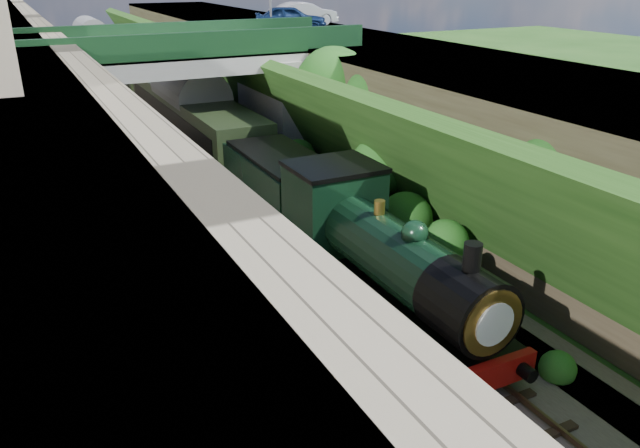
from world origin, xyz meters
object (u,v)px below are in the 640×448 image
(car_silver, at_px, (304,14))
(locomotive, at_px, (380,259))
(tree, at_px, (334,88))
(tender, at_px, (282,193))
(road_bridge, at_px, (201,92))
(car_blue, at_px, (291,18))

(car_silver, distance_m, locomotive, 27.81)
(locomotive, bearing_deg, tree, 68.40)
(car_silver, bearing_deg, tender, 151.28)
(road_bridge, xyz_separation_m, car_blue, (7.52, 5.61, 2.92))
(locomotive, distance_m, tender, 7.37)
(road_bridge, relative_size, car_blue, 3.66)
(road_bridge, xyz_separation_m, locomotive, (0.26, -16.79, -2.18))
(locomotive, height_order, tender, locomotive)
(car_blue, xyz_separation_m, tender, (-7.26, -15.04, -5.38))
(road_bridge, relative_size, car_silver, 3.55)
(car_blue, distance_m, tender, 17.54)
(road_bridge, height_order, tender, road_bridge)
(tree, height_order, car_blue, car_blue)
(tree, height_order, locomotive, tree)
(road_bridge, distance_m, car_silver, 13.56)
(road_bridge, xyz_separation_m, car_silver, (9.91, 8.79, 2.92))
(car_blue, height_order, tender, car_blue)
(locomotive, bearing_deg, road_bridge, 90.87)
(tree, height_order, tender, tree)
(car_blue, bearing_deg, road_bridge, 148.87)
(road_bridge, height_order, car_blue, car_blue)
(car_silver, bearing_deg, locomotive, 158.52)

